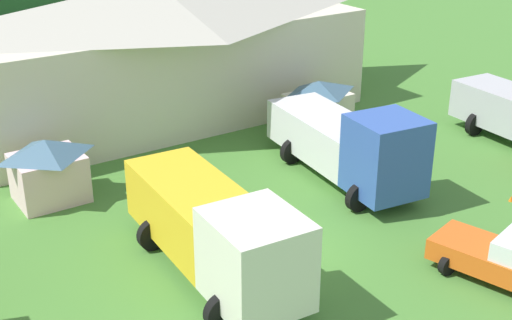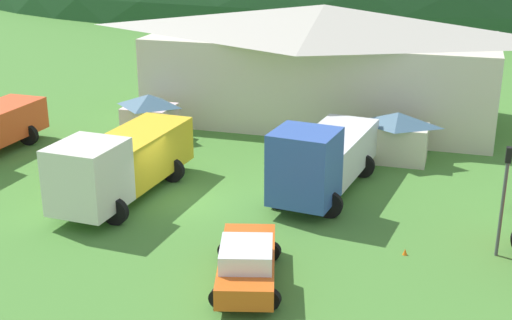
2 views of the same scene
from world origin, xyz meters
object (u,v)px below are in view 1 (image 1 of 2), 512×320
traffic_cone_near_pickup (511,201)px  play_shed_pink (48,169)px  heavy_rig_striped (217,230)px  box_truck_blue (350,143)px  depot_building (157,47)px  play_shed_cream (318,105)px

traffic_cone_near_pickup → play_shed_pink: bearing=145.6°
heavy_rig_striped → box_truck_blue: 8.73m
depot_building → traffic_cone_near_pickup: (6.63, -17.05, -3.53)m
play_shed_pink → heavy_rig_striped: 8.75m
box_truck_blue → traffic_cone_near_pickup: size_ratio=18.25×
depot_building → box_truck_blue: (2.54, -12.10, -1.82)m
heavy_rig_striped → depot_building: bearing=163.3°
play_shed_pink → traffic_cone_near_pickup: 18.03m
play_shed_cream → box_truck_blue: (-2.67, -5.39, 0.40)m
traffic_cone_near_pickup → depot_building: bearing=111.3°
depot_building → box_truck_blue: bearing=-78.2°
box_truck_blue → play_shed_cream: bearing=160.7°
depot_building → heavy_rig_striped: size_ratio=2.52×
play_shed_cream → heavy_rig_striped: bearing=-141.8°
heavy_rig_striped → traffic_cone_near_pickup: size_ratio=18.10×
heavy_rig_striped → box_truck_blue: size_ratio=0.99×
traffic_cone_near_pickup → heavy_rig_striped: bearing=171.6°
heavy_rig_striped → play_shed_pink: bearing=-159.3°
depot_building → play_shed_cream: bearing=-52.2°
play_shed_cream → traffic_cone_near_pickup: 10.51m
play_shed_pink → box_truck_blue: size_ratio=0.32×
play_shed_pink → play_shed_cream: bearing=0.7°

